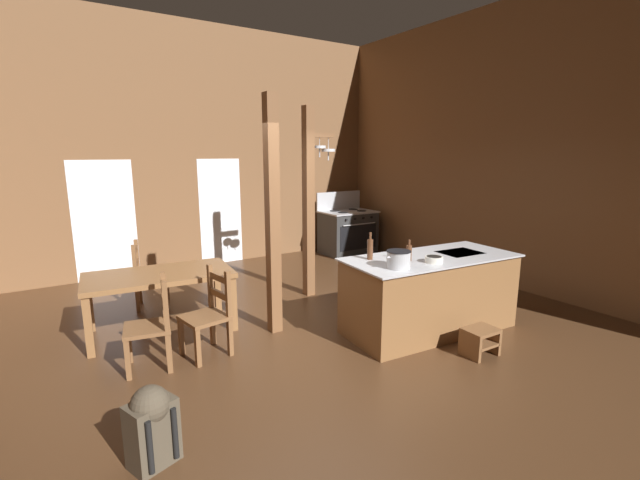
{
  "coord_description": "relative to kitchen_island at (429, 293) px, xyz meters",
  "views": [
    {
      "loc": [
        -2.55,
        -3.96,
        2.17
      ],
      "look_at": [
        0.39,
        0.59,
        1.07
      ],
      "focal_mm": 24.2,
      "sensor_mm": 36.0,
      "label": 1
    }
  ],
  "objects": [
    {
      "name": "kitchen_island",
      "position": [
        0.0,
        0.0,
        0.0
      ],
      "size": [
        2.23,
        1.14,
        0.94
      ],
      "color": "brown",
      "rests_on": "ground_plane"
    },
    {
      "name": "ladderback_chair_at_table_end",
      "position": [
        -3.09,
        0.85,
        -0.02
      ],
      "size": [
        0.52,
        0.52,
        0.95
      ],
      "color": "brown",
      "rests_on": "ground_plane"
    },
    {
      "name": "bottle_tall_on_counter",
      "position": [
        -0.38,
        -0.01,
        0.57
      ],
      "size": [
        0.07,
        0.07,
        0.25
      ],
      "color": "#56331E",
      "rests_on": "kitchen_island"
    },
    {
      "name": "bottle_short_on_counter",
      "position": [
        -0.72,
        0.29,
        0.6
      ],
      "size": [
        0.07,
        0.07,
        0.32
      ],
      "color": "#56331E",
      "rests_on": "kitchen_island"
    },
    {
      "name": "mixing_bowl_on_counter",
      "position": [
        -0.2,
        -0.22,
        0.5
      ],
      "size": [
        0.21,
        0.21,
        0.07
      ],
      "color": "silver",
      "rests_on": "kitchen_island"
    },
    {
      "name": "stockpot_on_counter",
      "position": [
        -0.71,
        -0.18,
        0.57
      ],
      "size": [
        0.34,
        0.27,
        0.19
      ],
      "color": "#B7BABF",
      "rests_on": "kitchen_island"
    },
    {
      "name": "support_post_with_pot_rack",
      "position": [
        -0.52,
        1.96,
        1.03
      ],
      "size": [
        0.53,
        0.21,
        2.83
      ],
      "color": "brown",
      "rests_on": "ground_plane"
    },
    {
      "name": "dining_table",
      "position": [
        -2.8,
        1.76,
        0.18
      ],
      "size": [
        1.78,
        1.07,
        0.74
      ],
      "color": "brown",
      "rests_on": "ground_plane"
    },
    {
      "name": "wall_right",
      "position": [
        2.49,
        0.44,
        1.77
      ],
      "size": [
        0.14,
        9.13,
        4.48
      ],
      "primitive_type": "cube",
      "color": "brown",
      "rests_on": "ground_plane"
    },
    {
      "name": "ground_plane",
      "position": [
        -1.34,
        0.44,
        -0.52
      ],
      "size": [
        8.31,
        9.13,
        0.1
      ],
      "primitive_type": "cube",
      "color": "#4C301C"
    },
    {
      "name": "wall_back",
      "position": [
        -1.34,
        4.67,
        1.77
      ],
      "size": [
        8.31,
        0.14,
        4.48
      ],
      "primitive_type": "cube",
      "color": "brown",
      "rests_on": "ground_plane"
    },
    {
      "name": "step_stool",
      "position": [
        -0.05,
        -0.8,
        -0.29
      ],
      "size": [
        0.37,
        0.29,
        0.3
      ],
      "color": "brown",
      "rests_on": "ground_plane"
    },
    {
      "name": "glazed_door_back_left",
      "position": [
        -3.03,
        4.6,
        0.56
      ],
      "size": [
        1.0,
        0.01,
        2.05
      ],
      "primitive_type": "cube",
      "color": "white",
      "rests_on": "ground_plane"
    },
    {
      "name": "support_post_center",
      "position": [
        -1.63,
        1.0,
        0.95
      ],
      "size": [
        0.14,
        0.14,
        2.83
      ],
      "color": "brown",
      "rests_on": "ground_plane"
    },
    {
      "name": "glazed_panel_back_right",
      "position": [
        -0.96,
        4.6,
        0.56
      ],
      "size": [
        0.84,
        0.01,
        2.05
      ],
      "primitive_type": "cube",
      "color": "white",
      "rests_on": "ground_plane"
    },
    {
      "name": "ladderback_chair_near_window",
      "position": [
        -2.51,
        0.83,
        -0.02
      ],
      "size": [
        0.51,
        0.51,
        0.95
      ],
      "color": "brown",
      "rests_on": "ground_plane"
    },
    {
      "name": "ladderback_chair_by_post",
      "position": [
        -2.75,
        2.75,
        -0.02
      ],
      "size": [
        0.54,
        0.54,
        0.95
      ],
      "color": "brown",
      "rests_on": "ground_plane"
    },
    {
      "name": "backpack",
      "position": [
        -3.42,
        -0.62,
        -0.15
      ],
      "size": [
        0.38,
        0.36,
        0.6
      ],
      "color": "#4C4233",
      "rests_on": "ground_plane"
    },
    {
      "name": "stove_range",
      "position": [
        1.63,
        3.89,
        0.02
      ],
      "size": [
        1.15,
        0.83,
        1.32
      ],
      "color": "#323232",
      "rests_on": "ground_plane"
    }
  ]
}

